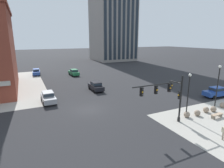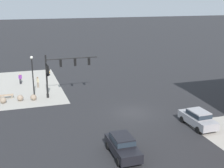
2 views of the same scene
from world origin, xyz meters
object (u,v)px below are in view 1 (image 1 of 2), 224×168
at_px(traffic_signal_main, 169,94).
at_px(car_main_southbound_far, 36,72).
at_px(car_main_northbound_far, 216,92).
at_px(car_cross_westbound, 48,97).
at_px(bollard_sphere_curb_a, 187,114).
at_px(bench_near_signal, 217,115).
at_px(bollard_sphere_curb_b, 197,113).
at_px(street_lamp_mid_sidewalk, 218,84).
at_px(car_main_northbound_near, 74,72).
at_px(car_cross_eastbound, 96,86).
at_px(street_lamp_corner_near, 188,91).
at_px(bollard_sphere_curb_c, 206,110).
at_px(bollard_sphere_curb_d, 213,109).
at_px(bollard_sphere_curb_e, 223,105).

height_order(traffic_signal_main, car_main_southbound_far, traffic_signal_main).
distance_m(car_main_northbound_far, car_cross_westbound, 27.32).
bearing_deg(bollard_sphere_curb_a, traffic_signal_main, -175.50).
bearing_deg(car_main_northbound_far, bench_near_signal, -143.64).
relative_size(bollard_sphere_curb_b, street_lamp_mid_sidewalk, 0.12).
bearing_deg(car_main_northbound_near, car_main_northbound_far, -59.46).
height_order(street_lamp_mid_sidewalk, car_cross_eastbound, street_lamp_mid_sidewalk).
distance_m(bench_near_signal, car_cross_eastbound, 20.17).
bearing_deg(bollard_sphere_curb_a, street_lamp_corner_near, 165.67).
distance_m(bench_near_signal, car_main_southbound_far, 43.07).
bearing_deg(bollard_sphere_curb_c, traffic_signal_main, -177.40).
bearing_deg(bollard_sphere_curb_a, bollard_sphere_curb_d, -2.60).
bearing_deg(traffic_signal_main, bollard_sphere_curb_a, 4.50).
distance_m(bollard_sphere_curb_c, car_cross_westbound, 22.55).
distance_m(street_lamp_corner_near, car_cross_westbound, 19.87).
bearing_deg(bollard_sphere_curb_c, car_main_northbound_near, 106.23).
height_order(street_lamp_corner_near, car_main_northbound_near, street_lamp_corner_near).
bearing_deg(car_cross_westbound, car_main_northbound_near, 65.29).
bearing_deg(bollard_sphere_curb_d, bench_near_signal, -132.74).
distance_m(bollard_sphere_curb_e, car_cross_westbound, 25.52).
distance_m(bollard_sphere_curb_a, bench_near_signal, 3.67).
height_order(traffic_signal_main, bollard_sphere_curb_a, traffic_signal_main).
bearing_deg(street_lamp_corner_near, car_cross_eastbound, 109.42).
bearing_deg(car_cross_eastbound, bench_near_signal, -63.21).
xyz_separation_m(bollard_sphere_curb_d, street_lamp_mid_sidewalk, (0.31, 0.10, 3.45)).
height_order(bollard_sphere_curb_b, street_lamp_corner_near, street_lamp_corner_near).
xyz_separation_m(bollard_sphere_curb_c, bollard_sphere_curb_e, (3.66, 0.18, 0.00)).
height_order(car_main_northbound_far, car_cross_eastbound, same).
bearing_deg(street_lamp_corner_near, bollard_sphere_curb_e, 1.55).
height_order(bollard_sphere_curb_b, car_main_northbound_far, car_main_northbound_far).
relative_size(traffic_signal_main, bollard_sphere_curb_a, 8.84).
height_order(bollard_sphere_curb_d, street_lamp_corner_near, street_lamp_corner_near).
bearing_deg(bollard_sphere_curb_a, car_main_northbound_near, 100.29).
xyz_separation_m(traffic_signal_main, bollard_sphere_curb_a, (3.35, 0.26, -3.21)).
xyz_separation_m(bollard_sphere_curb_e, car_main_northbound_near, (-13.10, 32.25, 0.54)).
distance_m(bollard_sphere_curb_c, street_lamp_corner_near, 4.78).
distance_m(bollard_sphere_curb_e, car_main_northbound_far, 5.29).
bearing_deg(bollard_sphere_curb_a, car_cross_westbound, 138.23).
height_order(bollard_sphere_curb_b, street_lamp_mid_sidewalk, street_lamp_mid_sidewalk).
xyz_separation_m(traffic_signal_main, bollard_sphere_curb_d, (7.99, 0.05, -3.21)).
relative_size(car_main_southbound_far, car_cross_westbound, 1.02).
height_order(bollard_sphere_curb_e, street_lamp_mid_sidewalk, street_lamp_mid_sidewalk).
relative_size(traffic_signal_main, bollard_sphere_curb_e, 8.84).
bearing_deg(car_main_northbound_near, bollard_sphere_curb_a, -79.71).
xyz_separation_m(bollard_sphere_curb_b, car_cross_westbound, (-16.34, 13.42, 0.54)).
height_order(traffic_signal_main, bollard_sphere_curb_b, traffic_signal_main).
relative_size(bench_near_signal, car_cross_westbound, 0.41).
bearing_deg(bollard_sphere_curb_b, car_cross_westbound, 140.60).
height_order(street_lamp_mid_sidewalk, car_main_southbound_far, street_lamp_mid_sidewalk).
height_order(bollard_sphere_curb_c, bollard_sphere_curb_d, same).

